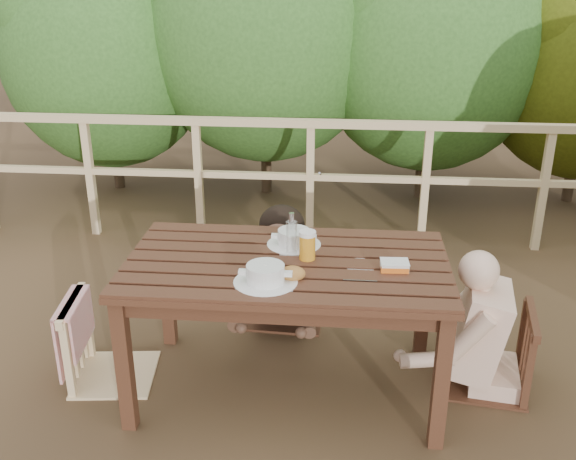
# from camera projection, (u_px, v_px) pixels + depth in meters

# --- Properties ---
(ground) EXTENTS (60.00, 60.00, 0.00)m
(ground) POSITION_uv_depth(u_px,v_px,m) (287.00, 387.00, 3.55)
(ground) COLOR brown
(ground) RESTS_ON ground
(table) EXTENTS (1.61, 0.90, 0.74)m
(table) POSITION_uv_depth(u_px,v_px,m) (287.00, 327.00, 3.41)
(table) COLOR #3B2114
(table) RESTS_ON ground
(chair_left) EXTENTS (0.49, 0.49, 0.89)m
(chair_left) POSITION_uv_depth(u_px,v_px,m) (108.00, 305.00, 3.48)
(chair_left) COLOR #DAB985
(chair_left) RESTS_ON ground
(chair_far) EXTENTS (0.51, 0.51, 0.97)m
(chair_far) POSITION_uv_depth(u_px,v_px,m) (286.00, 248.00, 4.07)
(chair_far) COLOR #3B2114
(chair_far) RESTS_ON ground
(chair_right) EXTENTS (0.49, 0.49, 0.86)m
(chair_right) POSITION_uv_depth(u_px,v_px,m) (495.00, 315.00, 3.42)
(chair_right) COLOR #3B2114
(chair_right) RESTS_ON ground
(woman) EXTENTS (0.53, 0.64, 1.23)m
(woman) POSITION_uv_depth(u_px,v_px,m) (286.00, 227.00, 4.04)
(woman) COLOR black
(woman) RESTS_ON ground
(diner_right) EXTENTS (0.70, 0.60, 1.28)m
(diner_right) POSITION_uv_depth(u_px,v_px,m) (506.00, 279.00, 3.33)
(diner_right) COLOR beige
(diner_right) RESTS_ON ground
(railing) EXTENTS (5.60, 0.10, 1.01)m
(railing) POSITION_uv_depth(u_px,v_px,m) (310.00, 182.00, 5.20)
(railing) COLOR #DAB985
(railing) RESTS_ON ground
(soup_near) EXTENTS (0.30, 0.30, 0.10)m
(soup_near) POSITION_uv_depth(u_px,v_px,m) (265.00, 275.00, 3.03)
(soup_near) COLOR white
(soup_near) RESTS_ON table
(soup_far) EXTENTS (0.28, 0.28, 0.09)m
(soup_far) POSITION_uv_depth(u_px,v_px,m) (294.00, 238.00, 3.43)
(soup_far) COLOR silver
(soup_far) RESTS_ON table
(bread_roll) EXTENTS (0.12, 0.09, 0.07)m
(bread_roll) POSITION_uv_depth(u_px,v_px,m) (293.00, 274.00, 3.08)
(bread_roll) COLOR #AD6C35
(bread_roll) RESTS_ON table
(beer_glass) EXTENTS (0.08, 0.08, 0.16)m
(beer_glass) POSITION_uv_depth(u_px,v_px,m) (307.00, 247.00, 3.25)
(beer_glass) COLOR gold
(beer_glass) RESTS_ON table
(bottle) EXTENTS (0.06, 0.06, 0.24)m
(bottle) POSITION_uv_depth(u_px,v_px,m) (292.00, 235.00, 3.30)
(bottle) COLOR silver
(bottle) RESTS_ON table
(butter_tub) EXTENTS (0.14, 0.10, 0.06)m
(butter_tub) POSITION_uv_depth(u_px,v_px,m) (394.00, 267.00, 3.16)
(butter_tub) COLOR white
(butter_tub) RESTS_ON table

